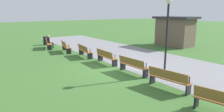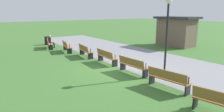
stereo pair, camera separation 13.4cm
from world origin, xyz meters
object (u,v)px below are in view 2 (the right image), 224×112
(bench_1, at_px, (66,46))
(bench_5, at_px, (168,79))
(bench_0, at_px, (49,43))
(bench_2, at_px, (85,51))
(bench_4, at_px, (133,65))
(person_seated, at_px, (51,41))
(bench_3, at_px, (106,56))
(lamp_post, at_px, (167,22))
(kiosk, at_px, (176,31))
(trash_bin, at_px, (47,41))
(bench_6, at_px, (223,104))

(bench_1, relative_size, bench_5, 1.01)
(bench_0, xyz_separation_m, bench_1, (2.44, 0.62, 0.00))
(bench_2, xyz_separation_m, bench_4, (5.03, 0.21, 0.00))
(bench_2, distance_m, bench_5, 7.55)
(bench_4, relative_size, person_seated, 1.55)
(bench_3, height_order, person_seated, person_seated)
(bench_5, distance_m, lamp_post, 2.90)
(bench_3, xyz_separation_m, kiosk, (-1.67, 9.13, 0.96))
(bench_2, relative_size, kiosk, 0.49)
(bench_0, bearing_deg, bench_1, 30.97)
(bench_3, relative_size, person_seated, 1.55)
(bench_0, relative_size, trash_bin, 2.31)
(bench_1, distance_m, bench_3, 5.04)
(bench_6, xyz_separation_m, trash_bin, (-17.09, -0.17, -0.06))
(bench_0, bearing_deg, trash_bin, -175.39)
(bench_4, xyz_separation_m, kiosk, (-4.19, 9.13, 0.96))
(bench_6, height_order, kiosk, kiosk)
(bench_3, bearing_deg, bench_1, -170.48)
(person_seated, xyz_separation_m, trash_bin, (-1.99, 0.27, -0.22))
(bench_1, xyz_separation_m, bench_6, (12.52, -0.00, 0.00))
(bench_5, bearing_deg, bench_1, 175.21)
(bench_6, bearing_deg, person_seated, 169.70)
(bench_0, relative_size, lamp_post, 0.48)
(bench_2, relative_size, lamp_post, 0.48)
(bench_5, distance_m, bench_6, 2.52)
(bench_0, relative_size, bench_5, 1.01)
(bench_0, height_order, bench_2, same)
(bench_3, bearing_deg, bench_2, -172.86)
(bench_2, relative_size, bench_3, 1.01)
(bench_0, relative_size, bench_3, 1.02)
(bench_6, distance_m, kiosk, 13.44)
(bench_1, relative_size, bench_2, 1.01)
(bench_2, bearing_deg, bench_6, 4.79)
(bench_1, xyz_separation_m, person_seated, (-2.57, -0.43, 0.16))
(bench_0, height_order, bench_4, same)
(bench_5, bearing_deg, bench_0, 177.59)
(bench_5, height_order, kiosk, kiosk)
(bench_3, height_order, bench_6, same)
(bench_4, height_order, bench_5, same)
(bench_4, height_order, bench_6, same)
(bench_1, relative_size, bench_3, 1.02)
(bench_2, xyz_separation_m, bench_5, (7.55, -0.00, 0.00))
(bench_1, bearing_deg, bench_6, 11.94)
(bench_4, bearing_deg, lamp_post, 38.40)
(trash_bin, bearing_deg, bench_4, 3.75)
(bench_4, xyz_separation_m, person_seated, (-10.09, -1.06, 0.16))
(bench_1, xyz_separation_m, bench_2, (2.49, 0.42, 0.00))
(bench_0, distance_m, lamp_post, 11.68)
(bench_5, bearing_deg, lamp_post, 127.26)
(kiosk, bearing_deg, bench_6, -50.65)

